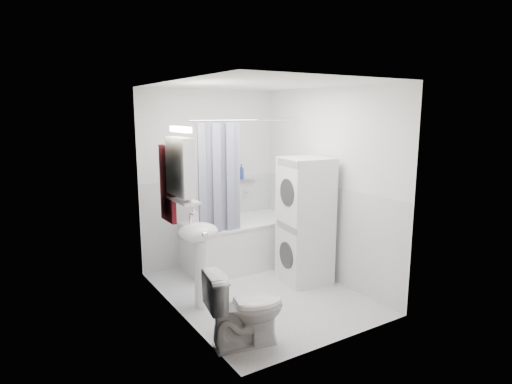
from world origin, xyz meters
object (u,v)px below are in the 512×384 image
washer_dryer (305,221)px  toilet (245,308)px  bathtub (246,240)px  sink (199,245)px

washer_dryer → toilet: bearing=-139.0°
bathtub → sink: 1.46m
sink → washer_dryer: (1.43, -0.00, 0.08)m
sink → washer_dryer: size_ratio=0.67×
sink → toilet: (0.03, -0.91, -0.35)m
bathtub → toilet: size_ratio=2.34×
bathtub → toilet: toilet is taller
sink → bathtub: bearing=39.0°
sink → toilet: bearing=-87.9°
bathtub → washer_dryer: size_ratio=1.08×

